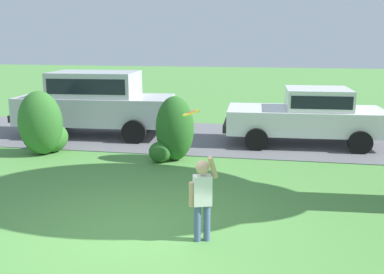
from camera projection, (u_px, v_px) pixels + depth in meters
The scene contains 8 objects.
ground_plane at pixel (135, 233), 6.93m from camera, with size 80.00×80.00×0.00m, color #518E42.
driveway_strip at pixel (205, 137), 13.50m from camera, with size 28.00×4.40×0.02m, color slate.
shrub_near_tree at pixel (43, 127), 11.53m from camera, with size 1.13×1.18×1.62m.
shrub_centre_left at pixel (173, 131), 10.89m from camera, with size 1.04×0.92×1.55m.
parked_sedan at pixel (309, 114), 12.52m from camera, with size 4.48×2.25×1.56m.
parked_suv at pixel (96, 100), 13.60m from camera, with size 4.80×2.31×1.92m.
child_thrower at pixel (202, 194), 6.53m from camera, with size 0.40×0.36×1.29m.
frisbee at pixel (191, 113), 6.99m from camera, with size 0.28×0.28×0.12m.
Camera 1 is at (2.05, -6.19, 2.90)m, focal length 42.73 mm.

